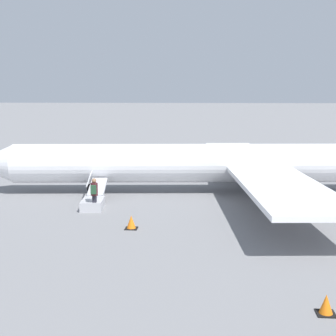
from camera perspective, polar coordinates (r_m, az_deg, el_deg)
ground_plane at (r=29.19m, az=7.91°, el=-2.93°), size 600.00×600.00×0.00m
airplane_main at (r=29.02m, az=9.77°, el=0.64°), size 32.52×25.12×6.17m
boarding_stairs at (r=25.42m, az=-9.04°, el=-3.91°), size 1.42×4.09×1.59m
passenger at (r=24.23m, az=-8.98°, el=-2.99°), size 0.36×0.55×1.74m
traffic_cone_near_stairs at (r=21.19m, az=-4.50°, el=-6.65°), size 0.56×0.56×0.61m
traffic_cone_near_cart at (r=14.05m, az=18.72°, el=-15.55°), size 0.52×0.52×0.57m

